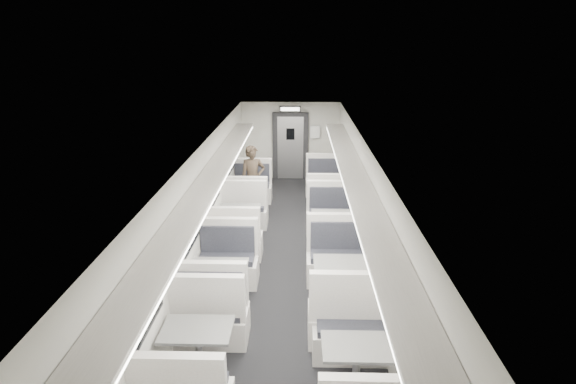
# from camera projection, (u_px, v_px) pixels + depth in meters

# --- Properties ---
(room) EXTENTS (3.24, 12.24, 2.64)m
(room) POSITION_uv_depth(u_px,v_px,m) (284.00, 212.00, 8.23)
(room) COLOR black
(room) RESTS_ON ground
(booth_left_a) EXTENTS (1.06, 2.15, 1.15)m
(booth_left_a) POSITION_uv_depth(u_px,v_px,m) (249.00, 197.00, 11.43)
(booth_left_a) COLOR silver
(booth_left_a) RESTS_ON room
(booth_left_b) EXTENTS (1.06, 2.16, 1.16)m
(booth_left_b) POSITION_uv_depth(u_px,v_px,m) (240.00, 224.00, 9.81)
(booth_left_b) COLOR silver
(booth_left_b) RESTS_ON room
(booth_left_c) EXTENTS (1.09, 2.22, 1.19)m
(booth_left_c) POSITION_uv_depth(u_px,v_px,m) (220.00, 287.00, 7.31)
(booth_left_c) COLOR silver
(booth_left_c) RESTS_ON room
(booth_left_d) EXTENTS (1.07, 2.18, 1.17)m
(booth_left_d) POSITION_uv_depth(u_px,v_px,m) (199.00, 353.00, 5.79)
(booth_left_d) COLOR silver
(booth_left_d) RESTS_ON room
(booth_right_a) EXTENTS (1.06, 2.15, 1.15)m
(booth_right_a) POSITION_uv_depth(u_px,v_px,m) (326.00, 191.00, 11.93)
(booth_right_a) COLOR silver
(booth_right_a) RESTS_ON room
(booth_right_b) EXTENTS (1.09, 2.21, 1.18)m
(booth_right_b) POSITION_uv_depth(u_px,v_px,m) (333.00, 231.00, 9.41)
(booth_right_b) COLOR silver
(booth_right_b) RESTS_ON room
(booth_right_c) EXTENTS (1.14, 2.32, 1.24)m
(booth_right_c) POSITION_uv_depth(u_px,v_px,m) (342.00, 285.00, 7.33)
(booth_right_c) COLOR silver
(booth_right_c) RESTS_ON room
(booth_right_d) EXTENTS (1.04, 2.11, 1.13)m
(booth_right_d) POSITION_uv_depth(u_px,v_px,m) (356.00, 370.00, 5.51)
(booth_right_d) COLOR silver
(booth_right_d) RESTS_ON room
(passenger) EXTENTS (0.72, 0.57, 1.72)m
(passenger) POSITION_uv_depth(u_px,v_px,m) (253.00, 179.00, 11.29)
(passenger) COLOR black
(passenger) RESTS_ON room
(window_a) EXTENTS (0.02, 1.18, 0.84)m
(window_a) POSITION_uv_depth(u_px,v_px,m) (230.00, 157.00, 11.43)
(window_a) COLOR black
(window_a) RESTS_ON room
(window_b) EXTENTS (0.02, 1.18, 0.84)m
(window_b) POSITION_uv_depth(u_px,v_px,m) (214.00, 184.00, 9.35)
(window_b) COLOR black
(window_b) RESTS_ON room
(window_c) EXTENTS (0.02, 1.18, 0.84)m
(window_c) POSITION_uv_depth(u_px,v_px,m) (190.00, 226.00, 7.27)
(window_c) COLOR black
(window_c) RESTS_ON room
(window_d) EXTENTS (0.02, 1.18, 0.84)m
(window_d) POSITION_uv_depth(u_px,v_px,m) (146.00, 301.00, 5.19)
(window_d) COLOR black
(window_d) RESTS_ON room
(luggage_rack_left) EXTENTS (0.46, 10.40, 0.09)m
(luggage_rack_left) POSITION_uv_depth(u_px,v_px,m) (211.00, 180.00, 7.74)
(luggage_rack_left) COLOR silver
(luggage_rack_left) RESTS_ON room
(luggage_rack_right) EXTENTS (0.46, 10.40, 0.09)m
(luggage_rack_right) POSITION_uv_depth(u_px,v_px,m) (355.00, 181.00, 7.68)
(luggage_rack_right) COLOR silver
(luggage_rack_right) RESTS_ON room
(vestibule_door) EXTENTS (1.10, 0.13, 2.10)m
(vestibule_door) POSITION_uv_depth(u_px,v_px,m) (290.00, 147.00, 13.89)
(vestibule_door) COLOR black
(vestibule_door) RESTS_ON room
(exit_sign) EXTENTS (0.62, 0.12, 0.16)m
(exit_sign) POSITION_uv_depth(u_px,v_px,m) (290.00, 109.00, 13.02)
(exit_sign) COLOR black
(exit_sign) RESTS_ON room
(wall_notice) EXTENTS (0.32, 0.02, 0.40)m
(wall_notice) POSITION_uv_depth(u_px,v_px,m) (315.00, 132.00, 13.71)
(wall_notice) COLOR white
(wall_notice) RESTS_ON room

